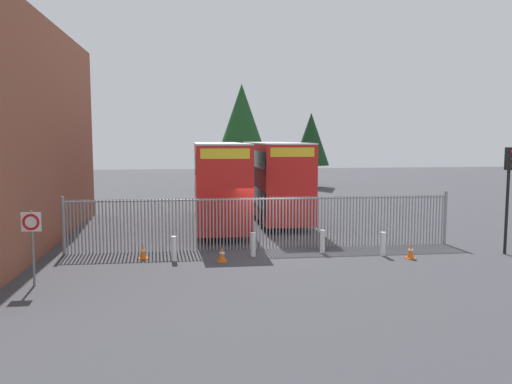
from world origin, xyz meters
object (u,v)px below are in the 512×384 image
object	(u,v)px
double_decker_bus_near_gate	(219,180)
traffic_cone_mid_forecourt	(222,254)
speed_limit_sign_post	(32,231)
bollard_near_left	(174,249)
double_decker_bus_behind_fence_left	(274,177)
traffic_light_kerbside	(509,180)
bollard_far_right	(383,244)
traffic_cone_by_gate	(143,252)
traffic_cone_near_kerb	(411,251)
bollard_center_front	(253,244)
bollard_near_right	(322,242)

from	to	relation	value
double_decker_bus_near_gate	traffic_cone_mid_forecourt	xyz separation A→B (m)	(-0.34, -8.32, -2.13)
speed_limit_sign_post	double_decker_bus_near_gate	bearing A→B (deg)	59.16
bollard_near_left	speed_limit_sign_post	xyz separation A→B (m)	(-4.28, -2.81, 1.30)
double_decker_bus_behind_fence_left	traffic_light_kerbside	distance (m)	13.01
bollard_far_right	traffic_light_kerbside	xyz separation A→B (m)	(5.00, -0.35, 2.51)
bollard_near_left	speed_limit_sign_post	distance (m)	5.29
traffic_cone_by_gate	traffic_cone_near_kerb	world-z (taller)	same
bollard_far_right	traffic_cone_mid_forecourt	size ratio (longest dim) A/B	1.61
double_decker_bus_behind_fence_left	traffic_cone_near_kerb	xyz separation A→B (m)	(3.63, -10.70, -2.13)
double_decker_bus_near_gate	bollard_far_right	bearing A→B (deg)	-53.20
bollard_near_left	double_decker_bus_near_gate	bearing A→B (deg)	74.93
bollard_center_front	traffic_cone_near_kerb	distance (m)	6.13
traffic_cone_near_kerb	double_decker_bus_near_gate	bearing A→B (deg)	128.54
speed_limit_sign_post	bollard_center_front	bearing A→B (deg)	23.44
double_decker_bus_behind_fence_left	traffic_cone_by_gate	bearing A→B (deg)	-125.24
bollard_near_left	traffic_cone_near_kerb	distance (m)	9.14
speed_limit_sign_post	bollard_far_right	bearing A→B (deg)	11.96
traffic_cone_mid_forecourt	traffic_cone_near_kerb	xyz separation A→B (m)	(7.30, -0.42, 0.00)
bollard_far_right	bollard_center_front	bearing A→B (deg)	173.92
traffic_light_kerbside	traffic_cone_near_kerb	bearing A→B (deg)	-176.33
bollard_far_right	traffic_cone_by_gate	xyz separation A→B (m)	(-9.42, 0.64, -0.19)
bollard_near_right	speed_limit_sign_post	size ratio (longest dim) A/B	0.40
double_decker_bus_behind_fence_left	speed_limit_sign_post	bearing A→B (deg)	-127.45
bollard_near_right	traffic_light_kerbside	distance (m)	7.77
bollard_near_right	double_decker_bus_behind_fence_left	bearing A→B (deg)	92.97
traffic_cone_by_gate	speed_limit_sign_post	xyz separation A→B (m)	(-3.08, -3.29, 1.49)
traffic_cone_by_gate	speed_limit_sign_post	world-z (taller)	speed_limit_sign_post
bollard_center_front	bollard_near_right	size ratio (longest dim) A/B	1.00
traffic_cone_by_gate	traffic_cone_mid_forecourt	xyz separation A→B (m)	(3.01, -0.84, 0.00)
bollard_far_right	traffic_cone_near_kerb	distance (m)	1.09
double_decker_bus_near_gate	bollard_near_right	distance (m)	8.50
bollard_near_right	speed_limit_sign_post	world-z (taller)	speed_limit_sign_post
double_decker_bus_behind_fence_left	traffic_cone_near_kerb	world-z (taller)	double_decker_bus_behind_fence_left
double_decker_bus_behind_fence_left	bollard_far_right	distance (m)	10.63
bollard_center_front	traffic_cone_by_gate	world-z (taller)	bollard_center_front
traffic_cone_by_gate	speed_limit_sign_post	size ratio (longest dim) A/B	0.25
bollard_near_right	double_decker_bus_near_gate	bearing A→B (deg)	117.40
bollard_near_left	traffic_cone_near_kerb	bearing A→B (deg)	-4.87
bollard_near_right	bollard_far_right	bearing A→B (deg)	-18.82
bollard_far_right	traffic_light_kerbside	distance (m)	5.60
traffic_cone_mid_forecourt	speed_limit_sign_post	world-z (taller)	speed_limit_sign_post
bollard_near_right	traffic_cone_near_kerb	size ratio (longest dim) A/B	1.61
double_decker_bus_near_gate	traffic_cone_near_kerb	bearing A→B (deg)	-51.46
bollard_far_right	speed_limit_sign_post	bearing A→B (deg)	-168.04
bollard_near_right	traffic_cone_near_kerb	distance (m)	3.45
traffic_light_kerbside	double_decker_bus_near_gate	bearing A→B (deg)	142.58
bollard_near_right	traffic_cone_near_kerb	bearing A→B (deg)	-23.77
double_decker_bus_behind_fence_left	bollard_near_right	world-z (taller)	double_decker_bus_behind_fence_left
bollard_near_left	traffic_cone_by_gate	distance (m)	1.31
double_decker_bus_behind_fence_left	bollard_near_right	size ratio (longest dim) A/B	11.38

